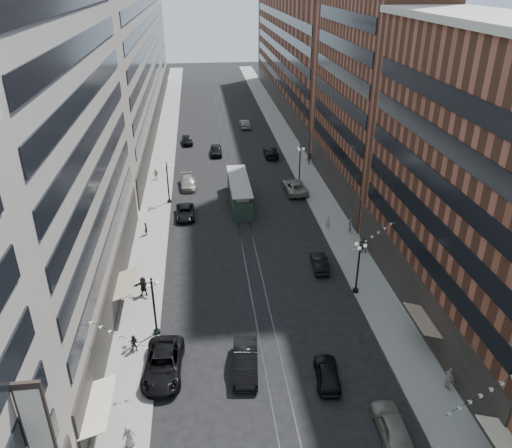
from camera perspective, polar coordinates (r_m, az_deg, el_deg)
name	(u,v)px	position (r m, az deg, el deg)	size (l,w,h in m)	color
ground	(236,186)	(71.64, -2.32, 4.39)	(220.00, 220.00, 0.00)	black
sidewalk_west	(162,164)	(81.03, -10.72, 6.70)	(4.00, 180.00, 0.15)	gray
sidewalk_east	(298,159)	(82.31, 4.84, 7.40)	(4.00, 180.00, 0.15)	gray
rail_west	(227,162)	(80.91, -3.38, 7.06)	(0.12, 180.00, 0.02)	#2D2D33
rail_east	(235,162)	(80.99, -2.39, 7.10)	(0.12, 180.00, 0.02)	#2D2D33
building_west_mid	(45,161)	(43.05, -22.95, 6.67)	(8.00, 36.00, 28.00)	#9E998C
building_west_far	(132,56)	(103.78, -14.04, 18.15)	(8.00, 90.00, 26.00)	#9E998C
building_east_mid	(480,189)	(43.21, 24.20, 3.63)	(8.00, 30.00, 24.00)	brown
building_east_tower	(376,31)	(66.06, 13.52, 20.67)	(8.00, 26.00, 42.00)	brown
building_east_far	(297,52)	(114.20, 4.68, 19.03)	(8.00, 72.00, 24.00)	brown
lamppost_sw_far	(154,304)	(42.02, -11.60, -9.00)	(1.03, 1.14, 5.52)	black
lamppost_sw_mid	(168,181)	(65.83, -10.06, 4.82)	(1.03, 1.14, 5.52)	black
lamppost_se_far	(358,265)	(47.21, 11.61, -4.64)	(1.03, 1.14, 5.52)	black
lamppost_se_mid	(300,163)	(71.72, 5.03, 6.99)	(1.03, 1.14, 5.52)	black
streetcar	(239,193)	(65.50, -1.93, 3.59)	(2.57, 11.61, 3.21)	#22362A
car_2	(163,364)	(39.73, -10.56, -15.48)	(2.83, 6.14, 1.71)	black
car_4	(392,425)	(36.35, 15.30, -21.32)	(1.83, 4.56, 1.55)	gray
car_5	(245,361)	(39.33, -1.23, -15.41)	(1.85, 5.29, 1.74)	black
pedestrian_1	(129,436)	(35.35, -14.34, -22.42)	(0.82, 0.45, 1.68)	gray
pedestrian_2	(134,344)	(41.91, -13.72, -13.15)	(0.74, 0.40, 1.52)	black
pedestrian_4	(449,379)	(40.19, 21.21, -16.16)	(1.09, 0.50, 1.86)	#A29C86
car_7	(185,212)	(62.52, -8.10, 1.33)	(2.26, 4.90, 1.36)	black
car_8	(188,182)	(71.46, -7.81, 4.74)	(2.09, 5.14, 1.49)	gray
car_9	(187,140)	(90.53, -7.88, 9.51)	(1.77, 4.41, 1.50)	black
car_10	(320,263)	(51.70, 7.29, -4.39)	(1.48, 4.24, 1.40)	black
car_11	(295,187)	(69.31, 4.45, 4.28)	(2.78, 6.03, 1.67)	gray
car_12	(271,152)	(83.28, 1.72, 8.23)	(2.17, 5.34, 1.55)	black
car_13	(216,150)	(84.27, -4.59, 8.40)	(1.89, 4.69, 1.60)	black
car_14	(245,124)	(99.68, -1.32, 11.37)	(1.62, 4.63, 1.53)	slate
pedestrian_5	(143,286)	(48.07, -12.77, -6.95)	(1.79, 0.51, 1.93)	black
pedestrian_6	(156,174)	(74.70, -11.33, 5.61)	(0.92, 0.42, 1.58)	#BBAE9B
pedestrian_7	(363,245)	(55.06, 12.18, -2.39)	(0.82, 0.45, 1.68)	black
pedestrian_8	(327,222)	(59.50, 8.17, 0.27)	(0.61, 0.40, 1.67)	#B3A994
pedestrian_9	(309,159)	(79.66, 6.13, 7.43)	(1.18, 0.49, 1.82)	black
car_extra_0	(327,373)	(38.98, 8.17, -16.51)	(1.72, 4.28, 1.46)	black
pedestrian_extra_0	(350,226)	(58.98, 10.64, -0.21)	(0.78, 0.43, 1.61)	#B2A493
pedestrian_extra_1	(146,229)	(58.80, -12.45, -0.53)	(0.55, 0.36, 1.52)	black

